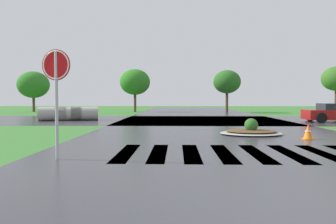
{
  "coord_description": "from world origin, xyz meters",
  "views": [
    {
      "loc": [
        -1.74,
        -3.87,
        1.51
      ],
      "look_at": [
        -2.11,
        9.46,
        0.96
      ],
      "focal_mm": 34.89,
      "sensor_mm": 36.0,
      "label": 1
    }
  ],
  "objects_px": {
    "traffic_cone": "(308,132)",
    "stop_sign": "(56,78)",
    "median_island": "(251,131)",
    "drainage_pipe_stack": "(69,114)"
  },
  "relations": [
    {
      "from": "traffic_cone",
      "to": "stop_sign",
      "type": "bearing_deg",
      "value": -152.08
    },
    {
      "from": "median_island",
      "to": "drainage_pipe_stack",
      "type": "relative_size",
      "value": 0.64
    },
    {
      "from": "median_island",
      "to": "traffic_cone",
      "type": "relative_size",
      "value": 4.59
    },
    {
      "from": "median_island",
      "to": "drainage_pipe_stack",
      "type": "xyz_separation_m",
      "value": [
        -10.51,
        8.33,
        0.33
      ]
    },
    {
      "from": "stop_sign",
      "to": "median_island",
      "type": "relative_size",
      "value": 1.06
    },
    {
      "from": "drainage_pipe_stack",
      "to": "median_island",
      "type": "bearing_deg",
      "value": -38.4
    },
    {
      "from": "drainage_pipe_stack",
      "to": "traffic_cone",
      "type": "bearing_deg",
      "value": -39.04
    },
    {
      "from": "stop_sign",
      "to": "traffic_cone",
      "type": "distance_m",
      "value": 9.0
    },
    {
      "from": "median_island",
      "to": "traffic_cone",
      "type": "distance_m",
      "value": 2.35
    },
    {
      "from": "drainage_pipe_stack",
      "to": "stop_sign",
      "type": "bearing_deg",
      "value": -72.5
    }
  ]
}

